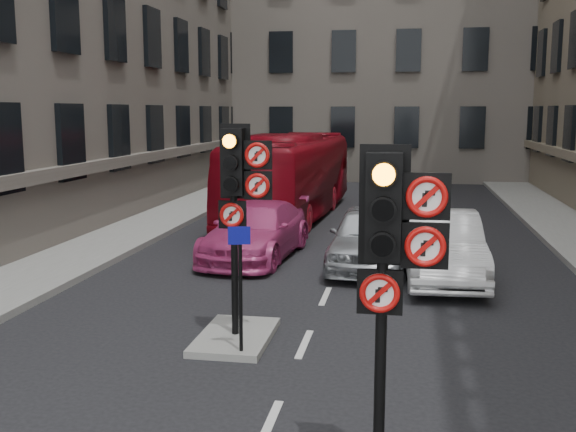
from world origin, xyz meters
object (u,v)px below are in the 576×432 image
(motorcycle, at_px, (415,260))
(signal_near, at_px, (392,243))
(car_white, at_px, (442,246))
(car_pink, at_px, (256,231))
(motorcyclist, at_px, (417,234))
(info_sign, at_px, (240,271))
(signal_far, at_px, (238,184))
(bus_red, at_px, (291,176))
(car_silver, at_px, (369,237))

(motorcycle, bearing_deg, signal_near, -96.64)
(car_white, height_order, car_pink, car_white)
(signal_near, height_order, motorcycle, signal_near)
(car_pink, distance_m, motorcycle, 4.61)
(motorcyclist, bearing_deg, signal_near, 104.03)
(motorcyclist, xyz_separation_m, info_sign, (-2.83, -6.22, 0.44))
(signal_far, relative_size, car_white, 0.75)
(motorcycle, bearing_deg, info_sign, -121.86)
(signal_near, xyz_separation_m, bus_red, (-3.99, 17.33, -1.05))
(signal_far, xyz_separation_m, motorcyclist, (3.04, 5.41, -1.72))
(signal_near, height_order, signal_far, signal_far)
(motorcyclist, relative_size, info_sign, 0.97)
(signal_far, xyz_separation_m, car_white, (3.60, 4.97, -1.92))
(motorcyclist, distance_m, info_sign, 6.85)
(motorcycle, height_order, info_sign, info_sign)
(car_white, relative_size, motorcycle, 2.59)
(car_white, distance_m, car_pink, 4.99)
(signal_near, distance_m, car_white, 9.20)
(car_pink, distance_m, info_sign, 7.44)
(signal_near, distance_m, bus_red, 17.81)
(car_silver, bearing_deg, motorcycle, -50.91)
(car_pink, xyz_separation_m, info_sign, (1.37, -7.28, 0.70))
(car_white, relative_size, bus_red, 0.43)
(motorcycle, bearing_deg, car_silver, 123.54)
(signal_near, relative_size, car_white, 0.75)
(car_white, bearing_deg, bus_red, 118.23)
(bus_red, height_order, info_sign, bus_red)
(car_silver, relative_size, motorcyclist, 2.32)
(signal_far, height_order, motorcyclist, signal_far)
(car_silver, relative_size, car_white, 0.96)
(car_pink, bearing_deg, signal_near, -65.33)
(bus_red, bearing_deg, signal_near, -74.06)
(signal_near, relative_size, car_pink, 0.71)
(motorcyclist, bearing_deg, car_pink, 2.50)
(car_white, bearing_deg, car_pink, 159.84)
(bus_red, xyz_separation_m, motorcycle, (4.37, -8.89, -0.98))
(bus_red, bearing_deg, car_white, -56.18)
(bus_red, relative_size, motorcycle, 6.00)
(signal_near, height_order, car_pink, signal_near)
(motorcyclist, bearing_deg, signal_far, 77.36)
(car_silver, bearing_deg, signal_far, -105.93)
(motorcycle, bearing_deg, car_pink, 149.77)
(car_silver, bearing_deg, car_white, -26.67)
(car_pink, relative_size, motorcycle, 2.72)
(car_white, bearing_deg, motorcyclist, 139.19)
(car_silver, distance_m, bus_red, 8.13)
(signal_far, relative_size, motorcyclist, 1.82)
(car_white, bearing_deg, info_sign, -123.01)
(signal_far, bearing_deg, motorcycle, 56.10)
(car_silver, xyz_separation_m, motorcyclist, (1.19, -0.50, 0.21))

